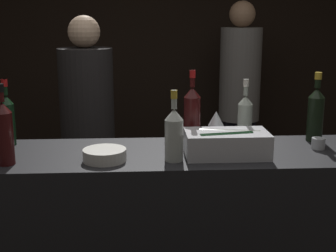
{
  "coord_description": "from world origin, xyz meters",
  "views": [
    {
      "loc": [
        -0.12,
        -1.84,
        1.68
      ],
      "look_at": [
        0.0,
        0.3,
        1.17
      ],
      "focal_mm": 50.0,
      "sensor_mm": 36.0,
      "label": 1
    }
  ],
  "objects_px": {
    "red_wine_bottle_tall": "(192,114)",
    "person_in_hoodie": "(88,128)",
    "bowl_white": "(105,155)",
    "red_wine_bottle_burgundy": "(7,118)",
    "champagne_bottle": "(316,112)",
    "person_blond_tee": "(239,98)",
    "candle_votive": "(318,143)",
    "rose_wine_bottle": "(174,133)",
    "white_wine_bottle": "(245,117)",
    "red_wine_bottle_black_foil": "(4,132)",
    "wine_glass": "(216,119)",
    "ice_bin_with_bottles": "(227,143)"
  },
  "relations": [
    {
      "from": "rose_wine_bottle",
      "to": "champagne_bottle",
      "type": "bearing_deg",
      "value": 21.73
    },
    {
      "from": "rose_wine_bottle",
      "to": "person_blond_tee",
      "type": "xyz_separation_m",
      "value": [
        0.67,
        1.81,
        -0.17
      ]
    },
    {
      "from": "white_wine_bottle",
      "to": "candle_votive",
      "type": "bearing_deg",
      "value": -21.71
    },
    {
      "from": "rose_wine_bottle",
      "to": "red_wine_bottle_burgundy",
      "type": "relative_size",
      "value": 0.96
    },
    {
      "from": "red_wine_bottle_black_foil",
      "to": "person_blond_tee",
      "type": "bearing_deg",
      "value": 52.43
    },
    {
      "from": "red_wine_bottle_burgundy",
      "to": "red_wine_bottle_black_foil",
      "type": "bearing_deg",
      "value": -76.96
    },
    {
      "from": "ice_bin_with_bottles",
      "to": "red_wine_bottle_black_foil",
      "type": "bearing_deg",
      "value": -175.97
    },
    {
      "from": "ice_bin_with_bottles",
      "to": "candle_votive",
      "type": "distance_m",
      "value": 0.47
    },
    {
      "from": "bowl_white",
      "to": "champagne_bottle",
      "type": "height_order",
      "value": "champagne_bottle"
    },
    {
      "from": "red_wine_bottle_tall",
      "to": "champagne_bottle",
      "type": "relative_size",
      "value": 1.05
    },
    {
      "from": "champagne_bottle",
      "to": "person_blond_tee",
      "type": "relative_size",
      "value": 0.2
    },
    {
      "from": "champagne_bottle",
      "to": "person_blond_tee",
      "type": "bearing_deg",
      "value": 92.56
    },
    {
      "from": "ice_bin_with_bottles",
      "to": "bowl_white",
      "type": "distance_m",
      "value": 0.55
    },
    {
      "from": "red_wine_bottle_tall",
      "to": "person_in_hoodie",
      "type": "bearing_deg",
      "value": 125.18
    },
    {
      "from": "wine_glass",
      "to": "person_in_hoodie",
      "type": "bearing_deg",
      "value": 133.13
    },
    {
      "from": "red_wine_bottle_burgundy",
      "to": "bowl_white",
      "type": "bearing_deg",
      "value": -30.5
    },
    {
      "from": "white_wine_bottle",
      "to": "person_blond_tee",
      "type": "bearing_deg",
      "value": 78.98
    },
    {
      "from": "ice_bin_with_bottles",
      "to": "red_wine_bottle_burgundy",
      "type": "distance_m",
      "value": 1.08
    },
    {
      "from": "candle_votive",
      "to": "rose_wine_bottle",
      "type": "xyz_separation_m",
      "value": [
        -0.71,
        -0.15,
        0.1
      ]
    },
    {
      "from": "ice_bin_with_bottles",
      "to": "rose_wine_bottle",
      "type": "xyz_separation_m",
      "value": [
        -0.25,
        -0.06,
        0.06
      ]
    },
    {
      "from": "white_wine_bottle",
      "to": "person_in_hoodie",
      "type": "height_order",
      "value": "person_in_hoodie"
    },
    {
      "from": "ice_bin_with_bottles",
      "to": "red_wine_bottle_burgundy",
      "type": "xyz_separation_m",
      "value": [
        -1.05,
        0.25,
        0.07
      ]
    },
    {
      "from": "person_blond_tee",
      "to": "wine_glass",
      "type": "bearing_deg",
      "value": -4.61
    },
    {
      "from": "wine_glass",
      "to": "red_wine_bottle_black_foil",
      "type": "xyz_separation_m",
      "value": [
        -0.97,
        -0.35,
        0.04
      ]
    },
    {
      "from": "wine_glass",
      "to": "white_wine_bottle",
      "type": "height_order",
      "value": "white_wine_bottle"
    },
    {
      "from": "white_wine_bottle",
      "to": "rose_wine_bottle",
      "type": "bearing_deg",
      "value": -143.34
    },
    {
      "from": "rose_wine_bottle",
      "to": "red_wine_bottle_black_foil",
      "type": "relative_size",
      "value": 0.9
    },
    {
      "from": "rose_wine_bottle",
      "to": "person_blond_tee",
      "type": "bearing_deg",
      "value": 69.6
    },
    {
      "from": "white_wine_bottle",
      "to": "red_wine_bottle_black_foil",
      "type": "distance_m",
      "value": 1.14
    },
    {
      "from": "wine_glass",
      "to": "red_wine_bottle_tall",
      "type": "relative_size",
      "value": 0.41
    },
    {
      "from": "white_wine_bottle",
      "to": "red_wine_bottle_tall",
      "type": "xyz_separation_m",
      "value": [
        -0.27,
        -0.01,
        0.02
      ]
    },
    {
      "from": "candle_votive",
      "to": "person_blond_tee",
      "type": "height_order",
      "value": "person_blond_tee"
    },
    {
      "from": "candle_votive",
      "to": "red_wine_bottle_burgundy",
      "type": "distance_m",
      "value": 1.52
    },
    {
      "from": "red_wine_bottle_burgundy",
      "to": "red_wine_bottle_black_foil",
      "type": "xyz_separation_m",
      "value": [
        0.07,
        -0.32,
        0.01
      ]
    },
    {
      "from": "white_wine_bottle",
      "to": "red_wine_bottle_black_foil",
      "type": "xyz_separation_m",
      "value": [
        -1.1,
        -0.29,
        0.02
      ]
    },
    {
      "from": "person_in_hoodie",
      "to": "bowl_white",
      "type": "bearing_deg",
      "value": -154.15
    },
    {
      "from": "champagne_bottle",
      "to": "wine_glass",
      "type": "bearing_deg",
      "value": 174.96
    },
    {
      "from": "champagne_bottle",
      "to": "person_in_hoodie",
      "type": "height_order",
      "value": "person_in_hoodie"
    },
    {
      "from": "person_in_hoodie",
      "to": "person_blond_tee",
      "type": "distance_m",
      "value": 1.36
    },
    {
      "from": "candle_votive",
      "to": "person_blond_tee",
      "type": "distance_m",
      "value": 1.67
    },
    {
      "from": "bowl_white",
      "to": "person_in_hoodie",
      "type": "distance_m",
      "value": 1.15
    },
    {
      "from": "bowl_white",
      "to": "candle_votive",
      "type": "xyz_separation_m",
      "value": [
        1.01,
        0.13,
        -0.0
      ]
    },
    {
      "from": "person_blond_tee",
      "to": "red_wine_bottle_burgundy",
      "type": "bearing_deg",
      "value": -32.59
    },
    {
      "from": "bowl_white",
      "to": "red_wine_bottle_black_foil",
      "type": "height_order",
      "value": "red_wine_bottle_black_foil"
    },
    {
      "from": "champagne_bottle",
      "to": "person_blond_tee",
      "type": "distance_m",
      "value": 1.53
    },
    {
      "from": "candle_votive",
      "to": "white_wine_bottle",
      "type": "distance_m",
      "value": 0.37
    },
    {
      "from": "bowl_white",
      "to": "white_wine_bottle",
      "type": "height_order",
      "value": "white_wine_bottle"
    },
    {
      "from": "bowl_white",
      "to": "red_wine_bottle_burgundy",
      "type": "relative_size",
      "value": 0.59
    },
    {
      "from": "champagne_bottle",
      "to": "person_blond_tee",
      "type": "height_order",
      "value": "person_blond_tee"
    },
    {
      "from": "red_wine_bottle_burgundy",
      "to": "rose_wine_bottle",
      "type": "bearing_deg",
      "value": -20.91
    }
  ]
}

